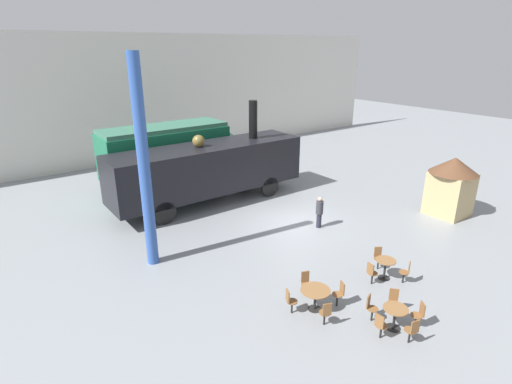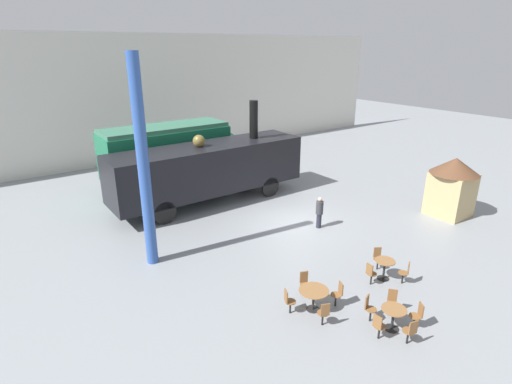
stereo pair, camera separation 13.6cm
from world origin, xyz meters
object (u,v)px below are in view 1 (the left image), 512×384
at_px(steam_locomotive, 209,168).
at_px(cafe_table_near, 385,265).
at_px(cafe_table_mid, 315,293).
at_px(cafe_chair_0, 406,271).
at_px(ticket_kiosk, 451,183).
at_px(visitor_person, 319,211).
at_px(cafe_table_far, 395,313).
at_px(streamlined_locomotive, 176,149).

height_order(steam_locomotive, cafe_table_near, steam_locomotive).
bearing_deg(steam_locomotive, cafe_table_mid, -101.35).
height_order(cafe_chair_0, ticket_kiosk, ticket_kiosk).
xyz_separation_m(steam_locomotive, cafe_table_near, (1.31, -10.53, -1.42)).
distance_m(cafe_chair_0, ticket_kiosk, 7.81).
xyz_separation_m(cafe_chair_0, visitor_person, (0.85, 5.29, 0.32)).
bearing_deg(ticket_kiosk, steam_locomotive, 135.97).
relative_size(cafe_table_far, cafe_chair_0, 0.87).
height_order(steam_locomotive, ticket_kiosk, steam_locomotive).
bearing_deg(cafe_table_mid, ticket_kiosk, 8.84).
bearing_deg(ticket_kiosk, cafe_table_mid, -171.16).
relative_size(steam_locomotive, cafe_table_far, 14.22).
distance_m(cafe_table_near, ticket_kiosk, 7.93).
bearing_deg(cafe_table_mid, steam_locomotive, 78.65).
relative_size(cafe_table_mid, visitor_person, 0.64).
bearing_deg(streamlined_locomotive, visitor_person, -74.19).
bearing_deg(cafe_chair_0, steam_locomotive, -18.83).
height_order(cafe_table_near, cafe_table_mid, cafe_table_near).
relative_size(streamlined_locomotive, steam_locomotive, 0.84).
height_order(cafe_table_near, visitor_person, visitor_person).
height_order(cafe_chair_0, visitor_person, visitor_person).
relative_size(streamlined_locomotive, cafe_table_near, 11.76).
xyz_separation_m(streamlined_locomotive, ticket_kiosk, (9.12, -12.21, -0.62)).
bearing_deg(steam_locomotive, visitor_person, -67.02).
xyz_separation_m(cafe_table_near, visitor_person, (1.19, 4.63, 0.26)).
distance_m(streamlined_locomotive, cafe_table_mid, 14.15).
bearing_deg(cafe_table_far, steam_locomotive, 86.38).
distance_m(steam_locomotive, ticket_kiosk, 12.43).
xyz_separation_m(streamlined_locomotive, visitor_person, (2.68, -9.48, -1.46)).
height_order(steam_locomotive, visitor_person, steam_locomotive).
height_order(streamlined_locomotive, cafe_table_near, streamlined_locomotive).
distance_m(streamlined_locomotive, cafe_table_far, 16.14).
bearing_deg(visitor_person, streamlined_locomotive, 105.81).
distance_m(steam_locomotive, cafe_table_far, 12.57).
xyz_separation_m(cafe_table_near, cafe_table_far, (-2.10, -1.93, -0.02)).
relative_size(streamlined_locomotive, cafe_table_mid, 9.23).
distance_m(cafe_table_near, visitor_person, 4.79).
bearing_deg(cafe_table_near, ticket_kiosk, 13.94).
bearing_deg(cafe_table_mid, visitor_person, 44.16).
relative_size(steam_locomotive, cafe_table_near, 13.95).
distance_m(visitor_person, ticket_kiosk, 7.04).
distance_m(cafe_table_near, cafe_chair_0, 0.74).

